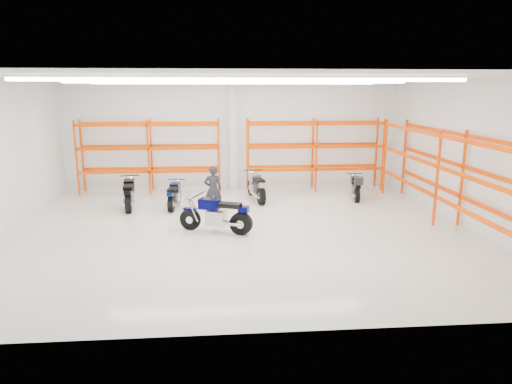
{
  "coord_description": "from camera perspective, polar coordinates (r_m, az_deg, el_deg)",
  "views": [
    {
      "loc": [
        -0.57,
        -13.24,
        4.2
      ],
      "look_at": [
        0.54,
        0.5,
        1.07
      ],
      "focal_mm": 32.0,
      "sensor_mm": 36.0,
      "label": 1
    }
  ],
  "objects": [
    {
      "name": "pallet_racking_back_left",
      "position": [
        19.09,
        -13.15,
        5.2
      ],
      "size": [
        5.67,
        0.87,
        3.0
      ],
      "color": "#FF4500",
      "rests_on": "ground"
    },
    {
      "name": "structural_column",
      "position": [
        19.17,
        -2.9,
        6.95
      ],
      "size": [
        0.32,
        0.32,
        4.5
      ],
      "primitive_type": "cube",
      "color": "white",
      "rests_on": "ground"
    },
    {
      "name": "standing_man",
      "position": [
        15.71,
        -5.39,
        0.32
      ],
      "size": [
        0.64,
        0.46,
        1.64
      ],
      "primitive_type": "imported",
      "rotation": [
        0.0,
        0.0,
        3.25
      ],
      "color": "black",
      "rests_on": "ground"
    },
    {
      "name": "motorcycle_back_b",
      "position": [
        16.64,
        -10.21,
        -0.45
      ],
      "size": [
        0.64,
        1.94,
        0.95
      ],
      "color": "black",
      "rests_on": "ground"
    },
    {
      "name": "pallet_racking_back_right",
      "position": [
        19.29,
        7.34,
        5.51
      ],
      "size": [
        5.67,
        0.87,
        3.0
      ],
      "color": "#FF4500",
      "rests_on": "ground"
    },
    {
      "name": "room_shell",
      "position": [
        13.31,
        -2.16,
        8.84
      ],
      "size": [
        14.02,
        12.02,
        4.51
      ],
      "color": "white",
      "rests_on": "ground"
    },
    {
      "name": "motorcycle_back_d",
      "position": [
        18.0,
        12.36,
        0.58
      ],
      "size": [
        0.71,
        1.96,
        1.01
      ],
      "color": "black",
      "rests_on": "ground"
    },
    {
      "name": "motorcycle_back_c",
      "position": [
        17.44,
        0.06,
        0.59
      ],
      "size": [
        0.75,
        2.21,
        1.09
      ],
      "color": "black",
      "rests_on": "ground"
    },
    {
      "name": "motorcycle_back_a",
      "position": [
        16.93,
        -15.57,
        -0.26
      ],
      "size": [
        0.73,
        2.22,
        1.09
      ],
      "color": "black",
      "rests_on": "ground"
    },
    {
      "name": "motorcycle_main",
      "position": [
        13.57,
        -4.71,
        -2.94
      ],
      "size": [
        2.19,
        1.1,
        1.13
      ],
      "color": "black",
      "rests_on": "ground"
    },
    {
      "name": "ground",
      "position": [
        13.91,
        -2.04,
        -4.79
      ],
      "size": [
        14.0,
        14.0,
        0.0
      ],
      "primitive_type": "plane",
      "color": "silver",
      "rests_on": "ground"
    },
    {
      "name": "pallet_racking_side",
      "position": [
        15.19,
        23.15,
        2.73
      ],
      "size": [
        0.87,
        9.07,
        3.0
      ],
      "color": "#FF4500",
      "rests_on": "ground"
    }
  ]
}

